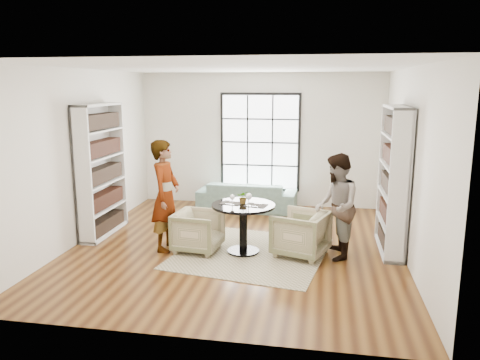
% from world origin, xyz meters
% --- Properties ---
extents(ground, '(6.00, 6.00, 0.00)m').
position_xyz_m(ground, '(0.00, 0.00, 0.00)').
color(ground, brown).
extents(room_shell, '(6.00, 6.01, 6.00)m').
position_xyz_m(room_shell, '(0.00, 0.54, 1.26)').
color(room_shell, silver).
rests_on(room_shell, ground).
extents(rug, '(2.68, 2.68, 0.01)m').
position_xyz_m(rug, '(0.30, -0.28, 0.01)').
color(rug, tan).
rests_on(rug, ground).
extents(pedestal_table, '(1.03, 1.03, 0.82)m').
position_xyz_m(pedestal_table, '(0.17, -0.26, 0.59)').
color(pedestal_table, black).
rests_on(pedestal_table, ground).
extents(sofa, '(2.17, 0.90, 0.63)m').
position_xyz_m(sofa, '(-0.21, 2.45, 0.31)').
color(sofa, slate).
rests_on(sofa, ground).
extents(armchair_left, '(0.82, 0.80, 0.68)m').
position_xyz_m(armchair_left, '(-0.58, -0.30, 0.34)').
color(armchair_left, '#C2BF8A').
rests_on(armchair_left, ground).
extents(armchair_right, '(1.02, 1.01, 0.74)m').
position_xyz_m(armchair_right, '(1.10, -0.22, 0.37)').
color(armchair_right, tan).
rests_on(armchair_right, ground).
extents(person_left, '(0.47, 0.69, 1.85)m').
position_xyz_m(person_left, '(-1.13, -0.30, 0.93)').
color(person_left, gray).
rests_on(person_left, ground).
extents(person_right, '(0.72, 0.88, 1.68)m').
position_xyz_m(person_right, '(1.65, -0.22, 0.84)').
color(person_right, gray).
rests_on(person_right, ground).
extents(placemat_left, '(0.38, 0.32, 0.01)m').
position_xyz_m(placemat_left, '(-0.03, -0.22, 0.83)').
color(placemat_left, '#292523').
rests_on(placemat_left, pedestal_table).
extents(placemat_right, '(0.38, 0.32, 0.01)m').
position_xyz_m(placemat_right, '(0.38, -0.30, 0.83)').
color(placemat_right, '#292523').
rests_on(placemat_right, pedestal_table).
extents(cutlery_left, '(0.18, 0.24, 0.01)m').
position_xyz_m(cutlery_left, '(-0.03, -0.22, 0.83)').
color(cutlery_left, silver).
rests_on(cutlery_left, placemat_left).
extents(cutlery_right, '(0.18, 0.24, 0.01)m').
position_xyz_m(cutlery_right, '(0.38, -0.30, 0.83)').
color(cutlery_right, silver).
rests_on(cutlery_right, placemat_right).
extents(wine_glass_left, '(0.08, 0.08, 0.18)m').
position_xyz_m(wine_glass_left, '(0.00, -0.34, 0.95)').
color(wine_glass_left, silver).
rests_on(wine_glass_left, pedestal_table).
extents(wine_glass_right, '(0.10, 0.10, 0.22)m').
position_xyz_m(wine_glass_right, '(0.27, -0.37, 0.98)').
color(wine_glass_right, silver).
rests_on(wine_glass_right, pedestal_table).
extents(flower_centerpiece, '(0.20, 0.18, 0.22)m').
position_xyz_m(flower_centerpiece, '(0.16, -0.21, 0.93)').
color(flower_centerpiece, gray).
rests_on(flower_centerpiece, pedestal_table).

